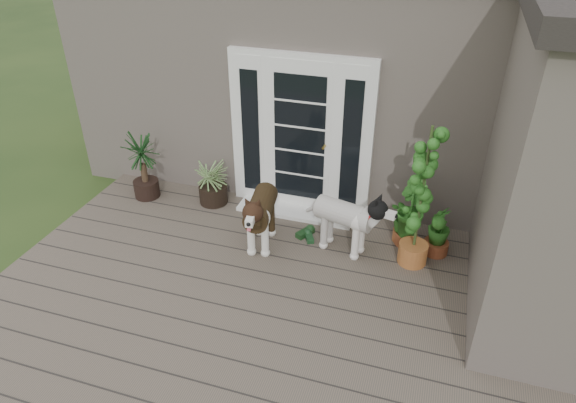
% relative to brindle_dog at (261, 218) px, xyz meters
% --- Properties ---
extents(deck, '(6.20, 4.60, 0.12)m').
position_rel_brindle_dog_xyz_m(deck, '(0.39, -1.17, -0.46)').
color(deck, '#6B5B4C').
rests_on(deck, ground).
extents(house_main, '(7.40, 4.00, 3.10)m').
position_rel_brindle_dog_xyz_m(house_main, '(0.39, 3.08, 1.03)').
color(house_main, '#665E54').
rests_on(house_main, ground).
extents(door_unit, '(1.90, 0.14, 2.15)m').
position_rel_brindle_dog_xyz_m(door_unit, '(0.19, 1.03, 0.68)').
color(door_unit, white).
rests_on(door_unit, deck).
extents(door_step, '(1.60, 0.40, 0.05)m').
position_rel_brindle_dog_xyz_m(door_step, '(0.19, 0.83, -0.37)').
color(door_step, white).
rests_on(door_step, deck).
extents(brindle_dog, '(0.55, 1.01, 0.80)m').
position_rel_brindle_dog_xyz_m(brindle_dog, '(0.00, 0.00, 0.00)').
color(brindle_dog, '#392814').
rests_on(brindle_dog, deck).
extents(white_dog, '(1.00, 0.61, 0.77)m').
position_rel_brindle_dog_xyz_m(white_dog, '(0.98, 0.20, -0.01)').
color(white_dog, white).
rests_on(white_dog, deck).
extents(spider_plant, '(0.71, 0.71, 0.71)m').
position_rel_brindle_dog_xyz_m(spider_plant, '(-1.00, 0.75, -0.05)').
color(spider_plant, '#799059').
rests_on(spider_plant, deck).
extents(yucca, '(0.88, 0.88, 0.99)m').
position_rel_brindle_dog_xyz_m(yucca, '(-1.99, 0.61, 0.09)').
color(yucca, black).
rests_on(yucca, deck).
extents(herb_a, '(0.56, 0.56, 0.51)m').
position_rel_brindle_dog_xyz_m(herb_a, '(1.66, 0.62, -0.14)').
color(herb_a, '#21661D').
rests_on(herb_a, deck).
extents(herb_b, '(0.56, 0.56, 0.67)m').
position_rel_brindle_dog_xyz_m(herb_b, '(1.72, 0.56, -0.06)').
color(herb_b, '#255B1A').
rests_on(herb_b, deck).
extents(herb_c, '(0.35, 0.35, 0.49)m').
position_rel_brindle_dog_xyz_m(herb_c, '(2.09, 0.49, -0.15)').
color(herb_c, '#1A5719').
rests_on(herb_c, deck).
extents(sapling, '(0.71, 0.71, 1.82)m').
position_rel_brindle_dog_xyz_m(sapling, '(1.83, 0.21, 0.51)').
color(sapling, '#175218').
rests_on(sapling, deck).
extents(clog_left, '(0.23, 0.29, 0.08)m').
position_rel_brindle_dog_xyz_m(clog_left, '(0.53, 0.28, -0.36)').
color(clog_left, '#16391C').
rests_on(clog_left, deck).
extents(clog_right, '(0.27, 0.33, 0.09)m').
position_rel_brindle_dog_xyz_m(clog_right, '(0.46, 0.36, -0.35)').
color(clog_right, '#153416').
rests_on(clog_right, deck).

